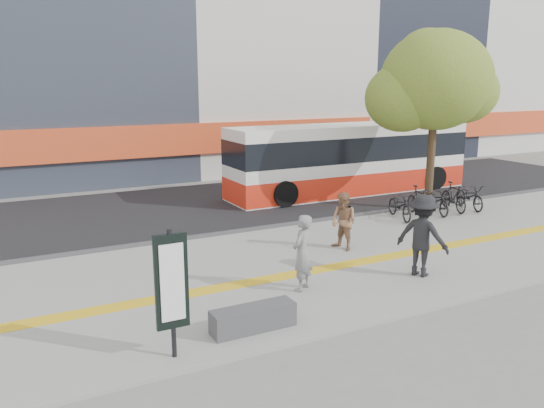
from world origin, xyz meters
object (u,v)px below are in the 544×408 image
signboard (172,284)px  pedestrian_dark (422,235)px  street_tree (433,83)px  bus (351,161)px  seated_woman (302,253)px  pedestrian_tan (344,221)px  bench (253,318)px

signboard → pedestrian_dark: bearing=9.7°
street_tree → bus: street_tree is taller
pedestrian_dark → bus: bearing=-51.5°
seated_woman → street_tree: bearing=175.7°
street_tree → bus: size_ratio=0.60×
signboard → street_tree: street_tree is taller
street_tree → pedestrian_tan: size_ratio=4.00×
signboard → pedestrian_tan: bearing=31.4°
bench → street_tree: bearing=31.6°
bench → pedestrian_dark: (4.76, 0.79, 0.75)m
bus → street_tree: bearing=-79.4°
street_tree → seated_woman: bearing=-149.3°
bus → seated_woman: bearing=-130.9°
pedestrian_tan → bench: bearing=-66.4°
pedestrian_tan → pedestrian_dark: 2.55m
bus → pedestrian_tan: size_ratio=6.66×
bench → bus: bus is taller
seated_woman → pedestrian_dark: pedestrian_dark is taller
bus → pedestrian_tan: bearing=-126.8°
bus → seated_woman: bus is taller
pedestrian_tan → bus: bearing=129.3°
bus → bench: bearing=-133.1°
signboard → seated_woman: size_ratio=1.30×
signboard → pedestrian_tan: (5.88, 3.59, -0.50)m
signboard → street_tree: size_ratio=0.35×
pedestrian_dark → bench: bearing=73.8°
bench → pedestrian_dark: bearing=9.4°
seated_woman → pedestrian_dark: (2.96, -0.49, 0.12)m
bench → pedestrian_tan: bearing=37.5°
bench → seated_woman: size_ratio=0.94×
pedestrian_tan → signboard: bearing=-72.5°
street_tree → pedestrian_dark: bearing=-133.8°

